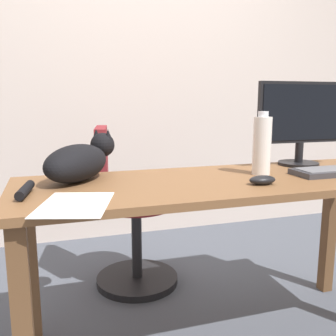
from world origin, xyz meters
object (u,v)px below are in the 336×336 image
Objects in this scene: monitor at (301,120)px; computer_mouse at (262,180)px; office_chair at (128,218)px; water_bottle at (262,145)px; cat at (80,161)px.

monitor is 4.37× the size of computer_mouse.
computer_mouse is (0.38, -0.80, 0.37)m from office_chair.
water_bottle is (-0.31, -0.15, -0.10)m from monitor.
office_chair is 8.47× the size of computer_mouse.
monitor is 1.10m from cat.
water_bottle is at bearing -8.54° from cat.
monitor is 0.96× the size of cat.
office_chair reaches higher than computer_mouse.
water_bottle is (0.10, 0.18, 0.11)m from computer_mouse.
cat reaches higher than office_chair.
office_chair is at bearing 59.95° from cat.
water_bottle is at bearing 60.36° from computer_mouse.
water_bottle is at bearing -153.71° from monitor.
cat is 0.74m from computer_mouse.
monitor is at bearing -30.49° from office_chair.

